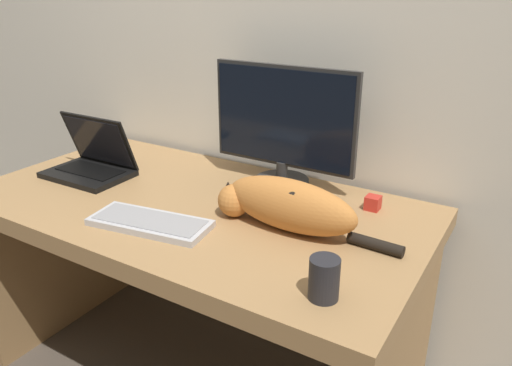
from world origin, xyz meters
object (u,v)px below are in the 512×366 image
external_keyboard (149,222)px  laptop (92,163)px  monitor (283,126)px  coffee_mug (324,279)px  cat (285,204)px

external_keyboard → laptop: bearing=147.4°
laptop → monitor: bearing=23.3°
monitor → external_keyboard: monitor is taller
monitor → external_keyboard: 0.56m
external_keyboard → coffee_mug: (0.59, -0.06, 0.04)m
cat → coffee_mug: bearing=-44.9°
monitor → external_keyboard: (-0.18, -0.49, -0.20)m
cat → monitor: bearing=122.6°
coffee_mug → external_keyboard: bearing=173.8°
external_keyboard → cat: size_ratio=0.67×
external_keyboard → cat: 0.41m
external_keyboard → coffee_mug: coffee_mug is taller
monitor → external_keyboard: size_ratio=1.39×
monitor → laptop: (-0.65, -0.29, -0.17)m
external_keyboard → coffee_mug: bearing=-15.2°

